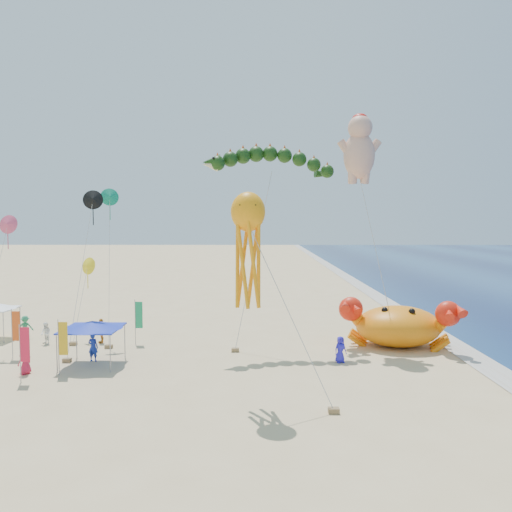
{
  "coord_description": "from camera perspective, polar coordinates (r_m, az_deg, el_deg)",
  "views": [
    {
      "loc": [
        -1.74,
        -30.39,
        8.7
      ],
      "look_at": [
        -2.0,
        2.0,
        6.5
      ],
      "focal_mm": 35.0,
      "sensor_mm": 36.0,
      "label": 1
    }
  ],
  "objects": [
    {
      "name": "small_kites",
      "position": [
        37.03,
        -20.01,
        2.25
      ],
      "size": [
        7.48,
        7.49,
        11.23
      ],
      "color": "#D7476B",
      "rests_on": "ground"
    },
    {
      "name": "cherub_kite",
      "position": [
        36.92,
        11.75,
        12.09
      ],
      "size": [
        3.85,
        2.71,
        16.35
      ],
      "color": "#E2A48A",
      "rests_on": "ground"
    },
    {
      "name": "beachgoers",
      "position": [
        35.97,
        -18.41,
        -8.91
      ],
      "size": [
        23.6,
        9.63,
        1.8
      ],
      "color": "#C41F3E",
      "rests_on": "ground"
    },
    {
      "name": "dragon_kite",
      "position": [
        35.65,
        1.6,
        10.34
      ],
      "size": [
        9.53,
        4.67,
        13.76
      ],
      "color": "black",
      "rests_on": "ground"
    },
    {
      "name": "canopy_blue",
      "position": [
        32.2,
        -18.23,
        -7.52
      ],
      "size": [
        3.69,
        3.69,
        2.71
      ],
      "color": "gray",
      "rests_on": "ground"
    },
    {
      "name": "foam_strip",
      "position": [
        34.46,
        24.42,
        -11.08
      ],
      "size": [
        320.0,
        320.0,
        0.0
      ],
      "primitive_type": "plane",
      "color": "silver",
      "rests_on": "ground"
    },
    {
      "name": "feather_flags",
      "position": [
        33.14,
        -21.11,
        -8.02
      ],
      "size": [
        7.47,
        8.68,
        3.2
      ],
      "color": "gray",
      "rests_on": "ground"
    },
    {
      "name": "ground",
      "position": [
        31.66,
        3.67,
        -12.07
      ],
      "size": [
        320.0,
        320.0,
        0.0
      ],
      "primitive_type": "plane",
      "color": "#D1B784",
      "rests_on": "ground"
    },
    {
      "name": "octopus_kite",
      "position": [
        23.98,
        -0.88,
        1.71
      ],
      "size": [
        5.03,
        2.67,
        10.16
      ],
      "color": "orange",
      "rests_on": "ground"
    },
    {
      "name": "crab_inflatable",
      "position": [
        36.55,
        15.98,
        -7.55
      ],
      "size": [
        8.03,
        6.35,
        3.52
      ],
      "color": "orange",
      "rests_on": "ground"
    }
  ]
}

